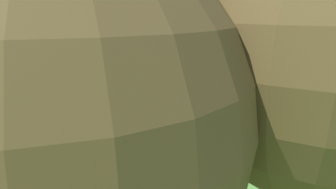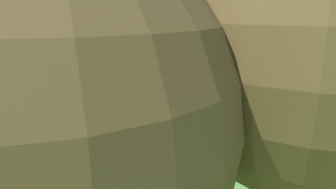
# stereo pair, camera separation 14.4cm
# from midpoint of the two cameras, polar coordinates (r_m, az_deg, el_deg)

# --- Properties ---
(ground_plane) EXTENTS (120.00, 120.00, 0.00)m
(ground_plane) POSITION_cam_midpoint_polar(r_m,az_deg,el_deg) (17.82, 1.27, -2.14)
(ground_plane) COLOR #477A33
(path_paving) EXTENTS (35.20, 4.20, 0.01)m
(path_paving) POSITION_cam_midpoint_polar(r_m,az_deg,el_deg) (19.18, 6.07, -0.90)
(path_paving) COLOR #939399
(path_paving) RESTS_ON ground
(bench_0) EXTENTS (1.97, 0.99, 0.89)m
(bench_0) POSITION_cam_midpoint_polar(r_m,az_deg,el_deg) (25.59, -16.56, 3.89)
(bench_0) COLOR tan
(bench_0) RESTS_ON ground
(bench_1) EXTENTS (1.97, 0.88, 0.89)m
(bench_1) POSITION_cam_midpoint_polar(r_m,az_deg,el_deg) (23.80, -13.18, 3.26)
(bench_1) COLOR tan
(bench_1) RESTS_ON ground
(bench_2) EXTENTS (1.96, 0.77, 0.89)m
(bench_2) POSITION_cam_midpoint_polar(r_m,az_deg,el_deg) (22.01, -9.54, 2.45)
(bench_2) COLOR tan
(bench_2) RESTS_ON ground
(bench_3) EXTENTS (1.95, 0.65, 0.89)m
(bench_3) POSITION_cam_midpoint_polar(r_m,az_deg,el_deg) (20.24, -5.60, 1.41)
(bench_3) COLOR tan
(bench_3) RESTS_ON ground
(bench_4) EXTENTS (1.93, 0.53, 0.89)m
(bench_4) POSITION_cam_midpoint_polar(r_m,az_deg,el_deg) (18.49, -1.25, 0.08)
(bench_4) COLOR tan
(bench_4) RESTS_ON ground
(bench_5) EXTENTS (1.93, 0.53, 0.89)m
(bench_5) POSITION_cam_midpoint_polar(r_m,az_deg,el_deg) (16.79, 3.60, -1.60)
(bench_5) COLOR tan
(bench_5) RESTS_ON ground
(bench_6) EXTENTS (1.95, 0.65, 0.89)m
(bench_6) POSITION_cam_midpoint_polar(r_m,az_deg,el_deg) (15.14, 9.13, -3.75)
(bench_6) COLOR tan
(bench_6) RESTS_ON ground
(bench_7) EXTENTS (1.96, 0.77, 0.89)m
(bench_7) POSITION_cam_midpoint_polar(r_m,az_deg,el_deg) (13.60, 15.53, -6.47)
(bench_7) COLOR tan
(bench_7) RESTS_ON ground
(bench_8) EXTENTS (1.97, 0.88, 0.89)m
(bench_8) POSITION_cam_midpoint_polar(r_m,az_deg,el_deg) (12.19, 23.10, -9.90)
(bench_8) COLOR tan
(bench_8) RESTS_ON ground
(person_seated) EXTENTS (0.41, 0.57, 1.20)m
(person_seated) POSITION_cam_midpoint_polar(r_m,az_deg,el_deg) (12.31, 22.22, -8.73)
(person_seated) COLOR black
(person_seated) RESTS_ON ground
(tree_1) EXTENTS (3.88, 3.88, 6.36)m
(tree_1) POSITION_cam_midpoint_polar(r_m,az_deg,el_deg) (3.42, -18.70, -3.99)
(tree_1) COLOR brown
(tree_1) RESTS_ON ground
(tree_2) EXTENTS (3.72, 3.72, 6.79)m
(tree_2) POSITION_cam_midpoint_polar(r_m,az_deg,el_deg) (4.32, 25.53, 6.05)
(tree_2) COLOR brown
(tree_2) RESTS_ON ground
(lamp_post) EXTENTS (0.32, 0.32, 3.97)m
(lamp_post) POSITION_cam_midpoint_polar(r_m,az_deg,el_deg) (25.16, -11.12, 9.33)
(lamp_post) COLOR black
(lamp_post) RESTS_ON ground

